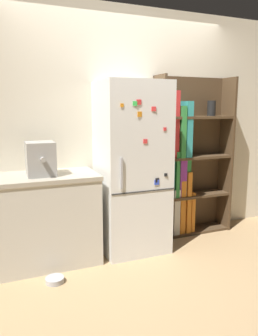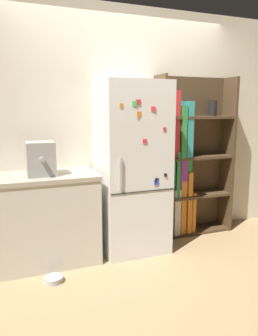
# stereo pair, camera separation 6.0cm
# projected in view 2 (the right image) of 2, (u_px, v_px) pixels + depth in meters

# --- Properties ---
(ground_plane) EXTENTS (16.00, 16.00, 0.00)m
(ground_plane) POSITION_uv_depth(u_px,v_px,m) (137.00, 253.00, 3.48)
(ground_plane) COLOR tan
(wall_back) EXTENTS (8.00, 0.05, 2.60)m
(wall_back) POSITION_uv_depth(u_px,v_px,m) (121.00, 127.00, 3.68)
(wall_back) COLOR beige
(wall_back) RESTS_ON ground_plane
(refrigerator) EXTENTS (0.68, 0.63, 1.78)m
(refrigerator) POSITION_uv_depth(u_px,v_px,m) (132.00, 168.00, 3.45)
(refrigerator) COLOR white
(refrigerator) RESTS_ON ground_plane
(bookshelf) EXTENTS (0.96, 0.29, 1.88)m
(bookshelf) POSITION_uv_depth(u_px,v_px,m) (183.00, 165.00, 3.89)
(bookshelf) COLOR #4C3823
(bookshelf) RESTS_ON ground_plane
(kitchen_counter) EXTENTS (1.02, 0.60, 0.88)m
(kitchen_counter) POSITION_uv_depth(u_px,v_px,m) (45.00, 218.00, 3.22)
(kitchen_counter) COLOR beige
(kitchen_counter) RESTS_ON ground_plane
(espresso_machine) EXTENTS (0.26, 0.33, 0.32)m
(espresso_machine) POSITION_uv_depth(u_px,v_px,m) (40.00, 159.00, 3.08)
(espresso_machine) COLOR #A5A39E
(espresso_machine) RESTS_ON kitchen_counter
(pet_bowl) EXTENTS (0.17, 0.17, 0.05)m
(pet_bowl) POSITION_uv_depth(u_px,v_px,m) (54.00, 279.00, 2.89)
(pet_bowl) COLOR #B7B7BC
(pet_bowl) RESTS_ON ground_plane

